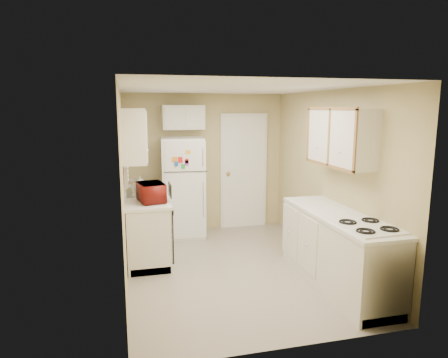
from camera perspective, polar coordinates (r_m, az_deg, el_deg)
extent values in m
plane|color=#B1A698|center=(5.59, 1.25, -12.59)|extent=(3.80, 3.80, 0.00)
plane|color=white|center=(5.16, 1.36, 12.82)|extent=(3.80, 3.80, 0.00)
plane|color=tan|center=(5.07, -14.18, -1.08)|extent=(3.80, 3.80, 0.00)
plane|color=tan|center=(5.76, 14.88, 0.22)|extent=(3.80, 3.80, 0.00)
plane|color=tan|center=(7.07, -2.71, 2.35)|extent=(2.80, 2.80, 0.00)
plane|color=tan|center=(3.49, 9.50, -5.96)|extent=(2.80, 2.80, 0.00)
cube|color=silver|center=(6.12, -11.02, -6.25)|extent=(0.60, 1.80, 0.90)
cube|color=black|center=(5.56, -7.71, -7.42)|extent=(0.03, 0.58, 0.72)
cube|color=gray|center=(6.17, -11.22, -2.21)|extent=(0.54, 0.74, 0.16)
imported|color=maroon|center=(5.49, -10.33, -1.67)|extent=(0.51, 0.35, 0.31)
imported|color=white|center=(6.57, -11.89, -0.22)|extent=(0.10, 0.11, 0.18)
cube|color=silver|center=(6.05, -13.93, 4.55)|extent=(0.10, 0.98, 1.08)
cube|color=silver|center=(5.21, -12.80, 5.94)|extent=(0.30, 0.45, 0.70)
cube|color=white|center=(6.77, -5.87, -1.16)|extent=(0.74, 0.73, 1.67)
cube|color=silver|center=(6.79, -5.87, 8.76)|extent=(0.70, 0.30, 0.40)
cube|color=white|center=(7.22, 2.82, 1.07)|extent=(0.86, 0.06, 2.08)
cube|color=silver|center=(5.13, 15.82, -9.71)|extent=(0.60, 2.00, 0.90)
cube|color=white|center=(4.72, 19.50, -12.17)|extent=(0.59, 0.71, 0.83)
cube|color=silver|center=(5.18, 16.36, 5.77)|extent=(0.30, 1.20, 0.70)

